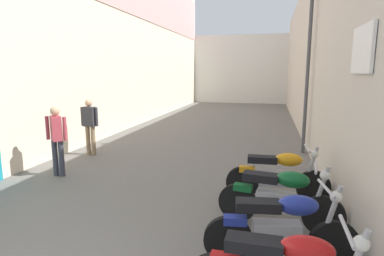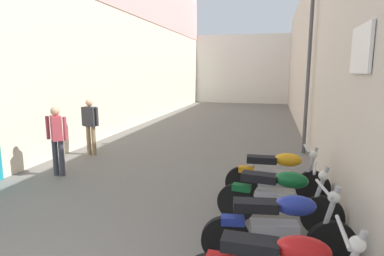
# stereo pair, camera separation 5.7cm
# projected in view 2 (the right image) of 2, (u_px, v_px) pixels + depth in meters

# --- Properties ---
(ground_plane) EXTENTS (38.36, 38.36, 0.00)m
(ground_plane) POSITION_uv_depth(u_px,v_px,m) (203.00, 139.00, 11.17)
(ground_plane) COLOR #66635E
(building_left) EXTENTS (0.45, 22.36, 8.23)m
(building_left) POSITION_uv_depth(u_px,v_px,m) (129.00, 26.00, 13.18)
(building_left) COLOR beige
(building_left) RESTS_ON ground
(building_right) EXTENTS (0.45, 22.36, 5.68)m
(building_right) POSITION_uv_depth(u_px,v_px,m) (310.00, 57.00, 11.72)
(building_right) COLOR beige
(building_right) RESTS_ON ground
(building_far_end) EXTENTS (9.77, 2.00, 4.96)m
(building_far_end) POSITION_uv_depth(u_px,v_px,m) (242.00, 69.00, 24.27)
(building_far_end) COLOR silver
(building_far_end) RESTS_ON ground
(motorcycle_second) EXTENTS (1.84, 0.58, 1.04)m
(motorcycle_second) POSITION_uv_depth(u_px,v_px,m) (279.00, 227.00, 3.79)
(motorcycle_second) COLOR black
(motorcycle_second) RESTS_ON ground
(motorcycle_third) EXTENTS (1.84, 0.58, 1.04)m
(motorcycle_third) POSITION_uv_depth(u_px,v_px,m) (278.00, 197.00, 4.72)
(motorcycle_third) COLOR black
(motorcycle_third) RESTS_ON ground
(motorcycle_fourth) EXTENTS (1.85, 0.58, 1.04)m
(motorcycle_fourth) POSITION_uv_depth(u_px,v_px,m) (277.00, 174.00, 5.73)
(motorcycle_fourth) COLOR black
(motorcycle_fourth) RESTS_ON ground
(pedestrian_mid_alley) EXTENTS (0.52, 0.38, 1.57)m
(pedestrian_mid_alley) POSITION_uv_depth(u_px,v_px,m) (57.00, 136.00, 7.08)
(pedestrian_mid_alley) COLOR #383842
(pedestrian_mid_alley) RESTS_ON ground
(pedestrian_further_down) EXTENTS (0.52, 0.22, 1.57)m
(pedestrian_further_down) POSITION_uv_depth(u_px,v_px,m) (90.00, 123.00, 8.89)
(pedestrian_further_down) COLOR #8C7251
(pedestrian_further_down) RESTS_ON ground
(street_lamp) EXTENTS (0.79, 0.18, 5.16)m
(street_lamp) POSITION_uv_depth(u_px,v_px,m) (307.00, 47.00, 8.73)
(street_lamp) COLOR #47474C
(street_lamp) RESTS_ON ground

